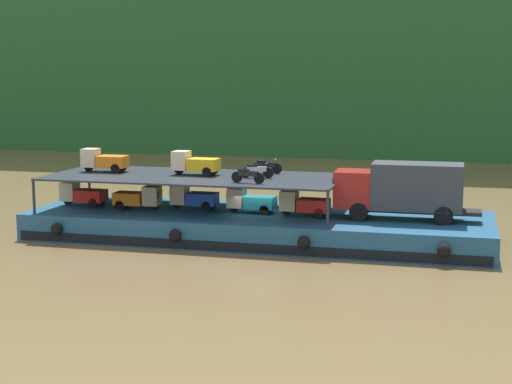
{
  "coord_description": "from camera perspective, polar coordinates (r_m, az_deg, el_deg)",
  "views": [
    {
      "loc": [
        10.95,
        -42.72,
        9.44
      ],
      "look_at": [
        -0.11,
        0.0,
        2.7
      ],
      "focal_mm": 55.3,
      "sensor_mm": 36.0,
      "label": 1
    }
  ],
  "objects": [
    {
      "name": "ground_plane",
      "position": [
        45.1,
        0.14,
        -3.4
      ],
      "size": [
        400.0,
        400.0,
        0.0
      ],
      "primitive_type": "plane",
      "color": "brown"
    },
    {
      "name": "cargo_barge",
      "position": [
        44.93,
        0.13,
        -2.47
      ],
      "size": [
        26.09,
        8.38,
        1.5
      ],
      "color": "navy",
      "rests_on": "ground"
    },
    {
      "name": "covered_lorry",
      "position": [
        43.25,
        10.53,
        0.23
      ],
      "size": [
        7.87,
        2.35,
        3.1
      ],
      "color": "maroon",
      "rests_on": "cargo_barge"
    },
    {
      "name": "cargo_rack",
      "position": [
        45.59,
        -4.49,
        1.09
      ],
      "size": [
        16.89,
        7.05,
        2.0
      ],
      "color": "#232833",
      "rests_on": "cargo_barge"
    },
    {
      "name": "mini_truck_lower_stern",
      "position": [
        48.32,
        -12.44,
        -0.15
      ],
      "size": [
        2.76,
        1.24,
        1.38
      ],
      "color": "red",
      "rests_on": "cargo_barge"
    },
    {
      "name": "mini_truck_lower_aft",
      "position": [
        46.41,
        -8.49,
        -0.4
      ],
      "size": [
        2.77,
        1.25,
        1.38
      ],
      "color": "orange",
      "rests_on": "cargo_barge"
    },
    {
      "name": "mini_truck_lower_mid",
      "position": [
        46.12,
        -4.56,
        -0.39
      ],
      "size": [
        2.75,
        1.21,
        1.38
      ],
      "color": "#1E47B7",
      "rests_on": "cargo_barge"
    },
    {
      "name": "mini_truck_lower_fore",
      "position": [
        44.78,
        -0.39,
        -0.63
      ],
      "size": [
        2.77,
        1.26,
        1.38
      ],
      "color": "teal",
      "rests_on": "cargo_barge"
    },
    {
      "name": "mini_truck_lower_bow",
      "position": [
        43.87,
        3.48,
        -0.84
      ],
      "size": [
        2.79,
        1.29,
        1.38
      ],
      "color": "red",
      "rests_on": "cargo_barge"
    },
    {
      "name": "mini_truck_upper_stern",
      "position": [
        48.13,
        -10.96,
        2.26
      ],
      "size": [
        2.76,
        1.24,
        1.38
      ],
      "color": "orange",
      "rests_on": "cargo_rack"
    },
    {
      "name": "mini_truck_upper_mid",
      "position": [
        45.91,
        -4.46,
        2.09
      ],
      "size": [
        2.79,
        1.28,
        1.38
      ],
      "color": "gold",
      "rests_on": "cargo_rack"
    },
    {
      "name": "motorcycle_upper_port",
      "position": [
        42.43,
        -0.62,
        1.23
      ],
      "size": [
        1.9,
        0.55,
        0.87
      ],
      "color": "black",
      "rests_on": "cargo_rack"
    },
    {
      "name": "motorcycle_upper_centre",
      "position": [
        44.46,
        0.04,
        1.57
      ],
      "size": [
        1.9,
        0.55,
        0.87
      ],
      "color": "black",
      "rests_on": "cargo_rack"
    },
    {
      "name": "motorcycle_upper_stbd",
      "position": [
        46.49,
        0.71,
        1.88
      ],
      "size": [
        1.9,
        0.55,
        0.87
      ],
      "color": "black",
      "rests_on": "cargo_rack"
    }
  ]
}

